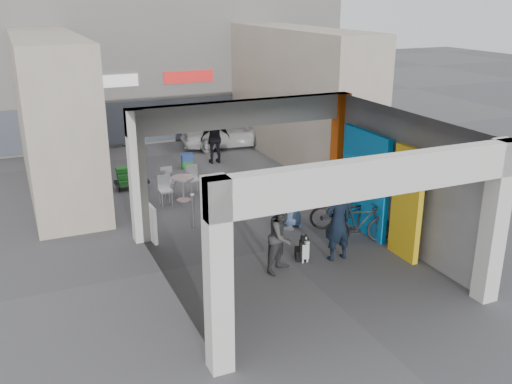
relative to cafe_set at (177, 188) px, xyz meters
name	(u,v)px	position (x,y,z in m)	size (l,w,h in m)	color
ground	(276,250)	(1.22, -4.80, -0.33)	(90.00, 90.00, 0.00)	#505055
arcade_canopy	(314,170)	(1.76, -5.63, 1.98)	(6.40, 6.45, 6.40)	silver
far_building	(142,46)	(1.22, 9.19, 3.66)	(18.00, 4.08, 8.00)	silver
plaza_bldg_left	(53,114)	(-3.28, 2.70, 2.17)	(2.00, 9.00, 5.00)	#BAAD9A
plaza_bldg_right	(298,95)	(5.72, 2.70, 2.17)	(2.00, 9.00, 5.00)	#BAAD9A
bollard_left	(193,211)	(-0.26, -2.51, 0.16)	(0.09, 0.09, 0.96)	gray
bollard_center	(235,203)	(1.10, -2.28, 0.10)	(0.09, 0.09, 0.85)	gray
bollard_right	(291,198)	(2.79, -2.53, 0.11)	(0.09, 0.09, 0.87)	gray
advert_board_near	(212,309)	(-1.53, -7.69, 0.18)	(0.20, 0.55, 1.00)	white
advert_board_far	(153,224)	(-1.53, -3.04, 0.18)	(0.13, 0.55, 1.00)	white
cafe_set	(177,188)	(0.00, 0.00, 0.00)	(1.52, 1.23, 0.92)	#B6B6BB
produce_stand	(132,180)	(-1.13, 1.52, -0.04)	(1.10, 0.60, 0.73)	black
crate_stack	(187,161)	(1.28, 3.04, -0.05)	(0.53, 0.46, 0.56)	#195A1A
border_collie	(303,250)	(1.54, -5.61, -0.04)	(0.27, 0.52, 0.72)	black
man_with_dog	(338,222)	(2.34, -5.87, 0.64)	(0.71, 0.46, 1.94)	black
man_back_turned	(282,236)	(0.84, -5.87, 0.54)	(0.85, 0.66, 1.74)	#414144
man_elderly	(293,199)	(2.33, -3.53, 0.46)	(0.77, 0.50, 1.58)	#516C9E
man_crates	(215,138)	(2.49, 3.29, 0.65)	(1.14, 0.47, 1.95)	black
bicycle_front	(346,212)	(3.52, -4.40, 0.19)	(0.69, 1.97, 1.04)	black
bicycle_rear	(359,224)	(3.38, -5.27, 0.21)	(0.50, 1.78, 1.07)	black
white_van	(229,131)	(3.83, 5.35, 0.35)	(1.61, 3.99, 1.36)	silver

